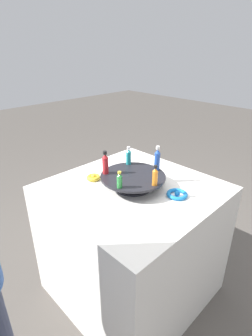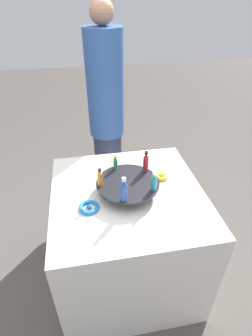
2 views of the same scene
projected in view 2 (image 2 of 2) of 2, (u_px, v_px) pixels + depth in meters
ground_plane at (127, 272)px, 1.92m from camera, size 12.00×12.00×0.00m
party_table at (127, 237)px, 1.70m from camera, size 0.86×0.86×0.76m
display_stand at (128, 185)px, 1.45m from camera, size 0.35×0.35×0.07m
bottle_green at (115, 163)px, 1.52m from camera, size 0.03×0.03×0.09m
bottle_orange at (100, 178)px, 1.39m from camera, size 0.03×0.03×0.11m
bottle_blue at (124, 190)px, 1.28m from camera, size 0.03×0.03×0.14m
bottle_teal at (154, 182)px, 1.36m from camera, size 0.03×0.03×0.11m
bottle_red at (146, 162)px, 1.49m from camera, size 0.03×0.03×0.13m
ribbon_bow_gold at (161, 176)px, 1.58m from camera, size 0.08×0.08×0.03m
ribbon_bow_blue at (89, 207)px, 1.37m from camera, size 0.11×0.11×0.03m
person_figure at (106, 117)px, 2.14m from camera, size 0.28×0.28×1.66m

